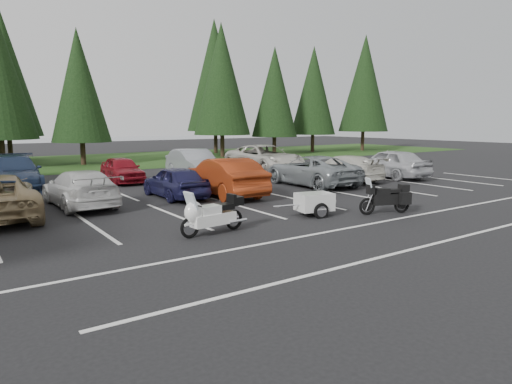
% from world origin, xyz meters
% --- Properties ---
extents(ground, '(120.00, 120.00, 0.00)m').
position_xyz_m(ground, '(0.00, 0.00, 0.00)').
color(ground, black).
rests_on(ground, ground).
extents(grass_strip, '(80.00, 16.00, 0.01)m').
position_xyz_m(grass_strip, '(0.00, 24.00, 0.01)').
color(grass_strip, '#1F3B12').
rests_on(grass_strip, ground).
extents(lake_water, '(70.00, 50.00, 0.02)m').
position_xyz_m(lake_water, '(4.00, 55.00, 0.00)').
color(lake_water, slate).
rests_on(lake_water, ground).
extents(stall_markings, '(32.00, 16.00, 0.01)m').
position_xyz_m(stall_markings, '(0.00, 2.00, 0.00)').
color(stall_markings, silver).
rests_on(stall_markings, ground).
extents(conifer_5, '(4.14, 4.14, 9.63)m').
position_xyz_m(conifer_5, '(0.00, 21.60, 5.63)').
color(conifer_5, '#332316').
rests_on(conifer_5, ground).
extents(conifer_6, '(4.93, 4.93, 11.48)m').
position_xyz_m(conifer_6, '(12.00, 22.10, 6.71)').
color(conifer_6, '#332316').
rests_on(conifer_6, ground).
extents(conifer_7, '(4.27, 4.27, 9.94)m').
position_xyz_m(conifer_7, '(17.50, 21.80, 5.81)').
color(conifer_7, '#332316').
rests_on(conifer_7, ground).
extents(conifer_8, '(4.53, 4.53, 10.56)m').
position_xyz_m(conifer_8, '(23.00, 22.60, 6.17)').
color(conifer_8, '#332316').
rests_on(conifer_8, ground).
extents(conifer_9, '(5.19, 5.19, 12.10)m').
position_xyz_m(conifer_9, '(29.00, 21.30, 7.07)').
color(conifer_9, '#332316').
rests_on(conifer_9, ground).
extents(conifer_back_b, '(4.97, 4.97, 11.58)m').
position_xyz_m(conifer_back_b, '(-4.00, 27.50, 6.77)').
color(conifer_back_b, '#332316').
rests_on(conifer_back_b, ground).
extents(conifer_back_c, '(5.50, 5.50, 12.81)m').
position_xyz_m(conifer_back_c, '(14.00, 26.80, 7.49)').
color(conifer_back_c, '#332316').
rests_on(conifer_back_c, ground).
extents(car_near_3, '(2.07, 4.74, 1.36)m').
position_xyz_m(car_near_3, '(-4.36, 4.60, 0.68)').
color(car_near_3, silver).
rests_on(car_near_3, ground).
extents(car_near_4, '(1.58, 3.91, 1.33)m').
position_xyz_m(car_near_4, '(-0.66, 4.40, 0.66)').
color(car_near_4, '#1A1940').
rests_on(car_near_4, ground).
extents(car_near_5, '(2.00, 4.98, 1.61)m').
position_xyz_m(car_near_5, '(1.28, 3.73, 0.80)').
color(car_near_5, maroon).
rests_on(car_near_5, ground).
extents(car_near_6, '(2.57, 5.36, 1.47)m').
position_xyz_m(car_near_6, '(6.42, 4.01, 0.74)').
color(car_near_6, gray).
rests_on(car_near_6, ground).
extents(car_near_7, '(1.97, 4.70, 1.36)m').
position_xyz_m(car_near_7, '(8.99, 4.38, 0.68)').
color(car_near_7, beige).
rests_on(car_near_7, ground).
extents(car_near_8, '(2.20, 4.84, 1.61)m').
position_xyz_m(car_near_8, '(12.08, 3.86, 0.81)').
color(car_near_8, '#B3B4B8').
rests_on(car_near_8, ground).
extents(car_far_1, '(2.80, 5.76, 1.62)m').
position_xyz_m(car_far_1, '(-5.90, 10.03, 0.81)').
color(car_far_1, '#1D2B48').
rests_on(car_far_1, ground).
extents(car_far_2, '(1.75, 3.96, 1.33)m').
position_xyz_m(car_far_2, '(-0.87, 10.39, 0.66)').
color(car_far_2, maroon).
rests_on(car_far_2, ground).
extents(car_far_3, '(2.11, 5.00, 1.61)m').
position_xyz_m(car_far_3, '(2.95, 9.77, 0.80)').
color(car_far_3, gray).
rests_on(car_far_3, ground).
extents(car_far_4, '(2.81, 6.01, 1.66)m').
position_xyz_m(car_far_4, '(8.23, 10.46, 0.83)').
color(car_far_4, beige).
rests_on(car_far_4, ground).
extents(touring_motorcycle, '(2.38, 0.96, 1.28)m').
position_xyz_m(touring_motorcycle, '(-2.38, -1.82, 0.64)').
color(touring_motorcycle, white).
rests_on(touring_motorcycle, ground).
extents(cargo_trailer, '(1.83, 1.25, 0.78)m').
position_xyz_m(cargo_trailer, '(1.62, -1.57, 0.39)').
color(cargo_trailer, silver).
rests_on(cargo_trailer, ground).
extents(adventure_motorcycle, '(2.23, 1.37, 1.28)m').
position_xyz_m(adventure_motorcycle, '(3.79, -2.70, 0.64)').
color(adventure_motorcycle, black).
rests_on(adventure_motorcycle, ground).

